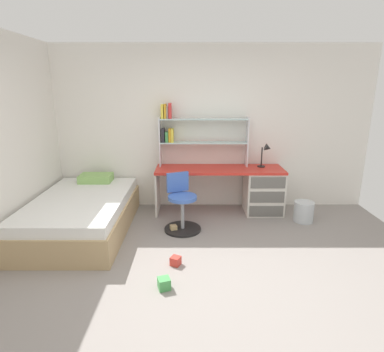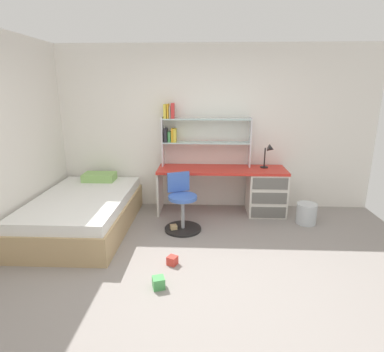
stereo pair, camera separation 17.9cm
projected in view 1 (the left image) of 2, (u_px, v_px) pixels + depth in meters
name	position (u px, v px, depth m)	size (l,w,h in m)	color
ground_plane	(201.00, 279.00, 3.37)	(5.58, 5.42, 0.02)	gray
room_shell	(112.00, 139.00, 4.11)	(5.58, 5.42, 2.61)	white
desk	(252.00, 188.00, 5.08)	(2.01, 0.58, 0.73)	red
bookshelf_hutch	(191.00, 131.00, 5.01)	(1.41, 0.22, 0.99)	silver
desk_lamp	(267.00, 152.00, 4.98)	(0.20, 0.16, 0.38)	black
swivel_chair	(182.00, 208.00, 4.46)	(0.52, 0.52, 0.80)	black
bed_platform	(82.00, 214.00, 4.44)	(1.27, 2.04, 0.62)	tan
waste_bin	(304.00, 212.00, 4.77)	(0.29, 0.29, 0.31)	silver
toy_block_natural_0	(174.00, 228.00, 4.46)	(0.09, 0.09, 0.09)	tan
toy_block_red_1	(176.00, 261.00, 3.61)	(0.10, 0.10, 0.10)	red
toy_block_green_2	(164.00, 284.00, 3.18)	(0.12, 0.12, 0.12)	#479E51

